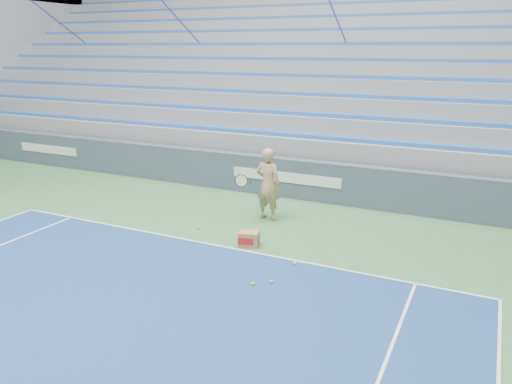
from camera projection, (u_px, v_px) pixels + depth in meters
sponsor_barrier at (287, 178)px, 13.90m from camera, size 30.00×0.32×1.10m
bleachers at (347, 95)px, 18.33m from camera, size 31.00×9.15×7.30m
tennis_player at (268, 184)px, 11.99m from camera, size 0.95×0.86×1.77m
ball_box at (249, 239)px, 10.55m from camera, size 0.49×0.42×0.31m
tennis_ball_0 at (198, 228)px, 11.55m from camera, size 0.07×0.07×0.07m
tennis_ball_1 at (252, 240)px, 10.82m from camera, size 0.07×0.07×0.07m
tennis_ball_2 at (295, 263)px, 9.65m from camera, size 0.07×0.07×0.07m
tennis_ball_3 at (271, 282)px, 8.89m from camera, size 0.07×0.07×0.07m
tennis_ball_4 at (253, 284)px, 8.82m from camera, size 0.07×0.07×0.07m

